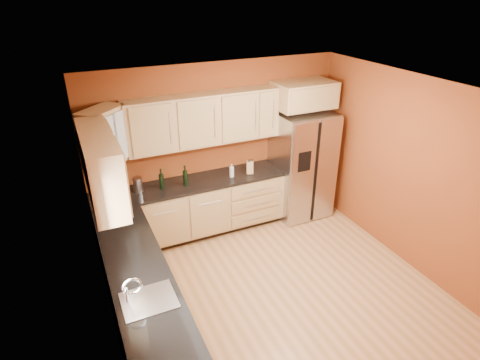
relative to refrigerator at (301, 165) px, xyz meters
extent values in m
plane|color=#9F6F3D|center=(-1.35, -1.62, -0.89)|extent=(4.00, 4.00, 0.00)
plane|color=white|center=(-1.35, -1.62, 1.71)|extent=(4.00, 4.00, 0.00)
cube|color=brown|center=(-1.35, 0.38, 0.41)|extent=(4.00, 0.04, 2.60)
cube|color=brown|center=(-1.35, -3.62, 0.41)|extent=(4.00, 0.04, 2.60)
cube|color=brown|center=(-3.35, -1.62, 0.41)|extent=(0.04, 4.00, 2.60)
cube|color=brown|center=(0.65, -1.62, 0.41)|extent=(0.04, 4.00, 2.60)
cube|color=#A4794F|center=(-1.90, 0.07, -0.45)|extent=(2.90, 0.60, 0.88)
cube|color=#A4794F|center=(-3.05, -1.62, -0.45)|extent=(0.60, 2.80, 0.88)
cube|color=black|center=(-1.90, 0.06, 0.01)|extent=(2.90, 0.62, 0.04)
cube|color=black|center=(-3.04, -1.62, 0.01)|extent=(0.62, 2.80, 0.04)
cube|color=#A4794F|center=(-1.60, 0.21, 0.94)|extent=(2.30, 0.33, 0.75)
cube|color=#A4794F|center=(-3.19, -0.90, 0.94)|extent=(0.33, 1.35, 0.75)
cube|color=#A4794F|center=(-3.02, 0.04, 0.94)|extent=(0.67, 0.67, 0.75)
cube|color=#A4794F|center=(0.00, 0.07, 1.16)|extent=(0.92, 0.60, 0.40)
cube|color=#BDBCC2|center=(0.00, 0.00, 0.00)|extent=(0.90, 0.75, 1.78)
cube|color=white|center=(-3.33, -2.12, 0.66)|extent=(0.03, 0.90, 1.00)
cylinder|color=#BDBCC2|center=(-2.67, 0.12, 0.14)|extent=(0.16, 0.16, 0.22)
cylinder|color=#BDBCC2|center=(-3.08, 0.05, 0.12)|extent=(0.15, 0.15, 0.19)
cube|color=tan|center=(-0.95, 0.00, 0.13)|extent=(0.13, 0.12, 0.20)
cylinder|color=silver|center=(-1.26, 0.00, 0.13)|extent=(0.09, 0.09, 0.21)
camera|label=1|loc=(-3.46, -5.10, 2.73)|focal=30.00mm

